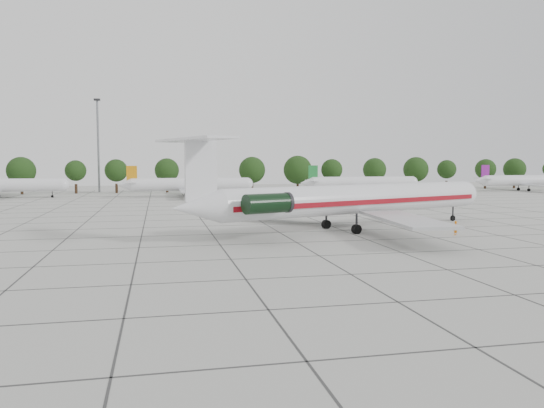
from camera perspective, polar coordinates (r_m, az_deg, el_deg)
The scene contains 9 objects.
ground at distance 63.25m, azimuth 0.80°, elevation -3.08°, with size 260.00×260.00×0.00m, color #B8B8B0.
apron_joints at distance 77.83m, azimuth -1.67°, elevation -1.62°, with size 170.00×170.00×0.02m, color #383838.
main_airliner at distance 65.03m, azimuth 7.90°, elevation 0.50°, with size 45.09×34.21×10.89m.
ground_crew at distance 64.45m, azimuth 19.11°, elevation -2.46°, with size 0.59×0.39×1.62m, color orange.
bg_airliner_c at distance 127.47m, azimuth -8.87°, elevation 2.08°, with size 28.24×27.20×7.40m.
bg_airliner_d at distance 138.38m, azimuth 9.70°, elevation 2.27°, with size 28.24×27.20×7.40m.
bg_airliner_e at distance 167.83m, azimuth 25.68°, elevation 2.28°, with size 28.24×27.20×7.40m.
tree_line at distance 146.12m, azimuth -11.24°, elevation 3.57°, with size 249.86×8.44×10.22m.
floodlight_mast at distance 154.02m, azimuth -18.21°, elevation 6.57°, with size 1.60×1.60×25.45m.
Camera 1 is at (-14.05, -61.08, 8.50)m, focal length 35.00 mm.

